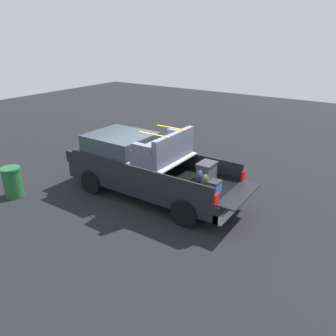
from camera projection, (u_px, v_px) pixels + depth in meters
name	position (u px, v px, depth m)	size (l,w,h in m)	color
ground_plane	(153.00, 196.00, 10.32)	(40.00, 40.00, 0.00)	black
pickup_truck	(143.00, 166.00, 10.13)	(6.05, 2.06, 2.23)	black
trash_can	(13.00, 182.00, 10.10)	(0.60, 0.60, 0.98)	#1E592D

